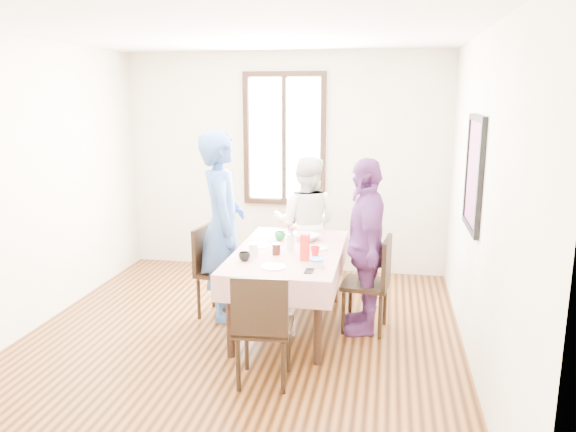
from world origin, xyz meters
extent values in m
plane|color=black|center=(0.00, 0.00, 0.00)|extent=(4.50, 4.50, 0.00)
plane|color=beige|center=(0.00, 2.25, 1.35)|extent=(4.00, 0.00, 4.00)
plane|color=beige|center=(2.00, 0.00, 1.35)|extent=(0.00, 4.50, 4.50)
cube|color=black|center=(0.00, 2.23, 1.65)|extent=(1.02, 0.06, 1.62)
cube|color=white|center=(0.00, 2.24, 1.65)|extent=(0.90, 0.02, 1.50)
cube|color=red|center=(1.98, 0.30, 1.55)|extent=(0.04, 0.76, 0.96)
cube|color=black|center=(0.38, 0.45, 0.38)|extent=(0.86, 1.56, 0.75)
cube|color=#5D0509|center=(0.38, 0.45, 0.76)|extent=(0.98, 1.68, 0.01)
cube|color=black|center=(-0.34, 0.59, 0.46)|extent=(0.47, 0.47, 0.91)
cube|color=black|center=(1.10, 0.50, 0.46)|extent=(0.47, 0.47, 0.91)
cube|color=black|center=(0.38, 1.52, 0.46)|extent=(0.47, 0.47, 0.91)
cube|color=black|center=(0.38, -0.63, 0.46)|extent=(0.45, 0.45, 0.91)
imported|color=#335292|center=(-0.32, 0.59, 0.93)|extent=(0.63, 0.78, 1.86)
imported|color=white|center=(0.38, 1.50, 0.77)|extent=(0.79, 0.63, 1.54)
imported|color=#633170|center=(1.08, 0.50, 0.82)|extent=(0.55, 1.02, 1.64)
imported|color=black|center=(0.06, 0.03, 0.80)|extent=(0.12, 0.12, 0.08)
imported|color=red|center=(0.65, 0.31, 0.80)|extent=(0.12, 0.12, 0.08)
imported|color=#0C7226|center=(0.23, 0.78, 0.80)|extent=(0.15, 0.15, 0.08)
imported|color=white|center=(0.50, 0.83, 0.79)|extent=(0.31, 0.31, 0.06)
cube|color=red|center=(0.58, 0.15, 0.88)|extent=(0.08, 0.08, 0.24)
cylinder|color=white|center=(0.70, -0.01, 0.79)|extent=(0.11, 0.11, 0.06)
cylinder|color=black|center=(0.30, 0.28, 0.81)|extent=(0.07, 0.07, 0.10)
cylinder|color=silver|center=(0.10, 0.20, 0.82)|extent=(0.08, 0.08, 0.11)
cube|color=black|center=(0.66, -0.15, 0.77)|extent=(0.07, 0.14, 0.01)
cylinder|color=silver|center=(0.39, 0.50, 0.83)|extent=(0.07, 0.07, 0.14)
cylinder|color=white|center=(0.07, 0.53, 0.77)|extent=(0.20, 0.20, 0.01)
cylinder|color=white|center=(0.64, 0.53, 0.77)|extent=(0.20, 0.20, 0.01)
cylinder|color=white|center=(0.40, 1.05, 0.77)|extent=(0.20, 0.20, 0.01)
cylinder|color=white|center=(0.35, -0.10, 0.77)|extent=(0.20, 0.20, 0.01)
cylinder|color=blue|center=(0.70, -0.01, 0.82)|extent=(0.12, 0.12, 0.01)
camera|label=1|loc=(1.28, -4.48, 2.20)|focal=34.54mm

